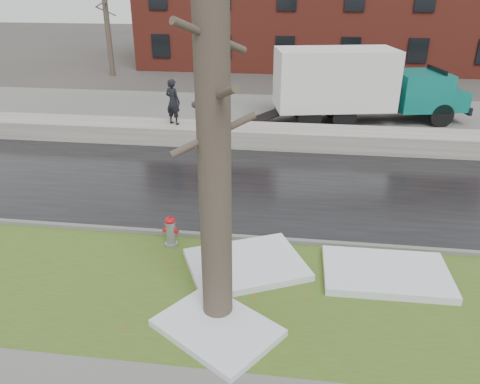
# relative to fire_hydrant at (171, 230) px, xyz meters

# --- Properties ---
(ground) EXTENTS (120.00, 120.00, 0.00)m
(ground) POSITION_rel_fire_hydrant_xyz_m (1.97, -0.48, -0.48)
(ground) COLOR #47423D
(ground) RESTS_ON ground
(verge) EXTENTS (60.00, 4.50, 0.04)m
(verge) POSITION_rel_fire_hydrant_xyz_m (1.97, -1.73, -0.46)
(verge) COLOR #34501A
(verge) RESTS_ON ground
(road) EXTENTS (60.00, 7.00, 0.03)m
(road) POSITION_rel_fire_hydrant_xyz_m (1.97, 4.02, -0.47)
(road) COLOR black
(road) RESTS_ON ground
(parking_lot) EXTENTS (60.00, 9.00, 0.03)m
(parking_lot) POSITION_rel_fire_hydrant_xyz_m (1.97, 12.52, -0.47)
(parking_lot) COLOR slate
(parking_lot) RESTS_ON ground
(curb) EXTENTS (60.00, 0.15, 0.14)m
(curb) POSITION_rel_fire_hydrant_xyz_m (1.97, 0.52, -0.41)
(curb) COLOR slate
(curb) RESTS_ON ground
(snowbank) EXTENTS (60.00, 1.60, 0.75)m
(snowbank) POSITION_rel_fire_hydrant_xyz_m (1.97, 8.22, -0.11)
(snowbank) COLOR #B1ACA2
(snowbank) RESTS_ON ground
(bg_tree_left) EXTENTS (1.40, 1.62, 6.50)m
(bg_tree_left) POSITION_rel_fire_hydrant_xyz_m (-10.03, 21.52, 2.85)
(bg_tree_left) COLOR brown
(bg_tree_left) RESTS_ON ground
(bg_tree_center) EXTENTS (1.40, 1.62, 6.50)m
(bg_tree_center) POSITION_rel_fire_hydrant_xyz_m (-4.03, 25.52, 2.85)
(bg_tree_center) COLOR brown
(bg_tree_center) RESTS_ON ground
(fire_hydrant) EXTENTS (0.40, 0.35, 0.83)m
(fire_hydrant) POSITION_rel_fire_hydrant_xyz_m (0.00, 0.00, 0.00)
(fire_hydrant) COLOR gray
(fire_hydrant) RESTS_ON verge
(tree) EXTENTS (1.41, 1.61, 7.39)m
(tree) POSITION_rel_fire_hydrant_xyz_m (1.65, -2.50, 3.28)
(tree) COLOR brown
(tree) RESTS_ON verge
(box_truck) EXTENTS (10.25, 4.02, 3.38)m
(box_truck) POSITION_rel_fire_hydrant_xyz_m (5.57, 12.05, 1.31)
(box_truck) COLOR black
(box_truck) RESTS_ON ground
(worker) EXTENTS (0.80, 0.68, 1.84)m
(worker) POSITION_rel_fire_hydrant_xyz_m (-2.07, 8.20, 1.19)
(worker) COLOR black
(worker) RESTS_ON snowbank
(snow_patch_near) EXTENTS (3.20, 2.92, 0.16)m
(snow_patch_near) POSITION_rel_fire_hydrant_xyz_m (2.01, -0.75, -0.36)
(snow_patch_near) COLOR silver
(snow_patch_near) RESTS_ON verge
(snow_patch_far) EXTENTS (2.72, 2.56, 0.14)m
(snow_patch_far) POSITION_rel_fire_hydrant_xyz_m (1.72, -2.98, -0.37)
(snow_patch_far) COLOR silver
(snow_patch_far) RESTS_ON verge
(snow_patch_side) EXTENTS (2.82, 1.83, 0.18)m
(snow_patch_side) POSITION_rel_fire_hydrant_xyz_m (5.22, -0.70, -0.35)
(snow_patch_side) COLOR silver
(snow_patch_side) RESTS_ON verge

